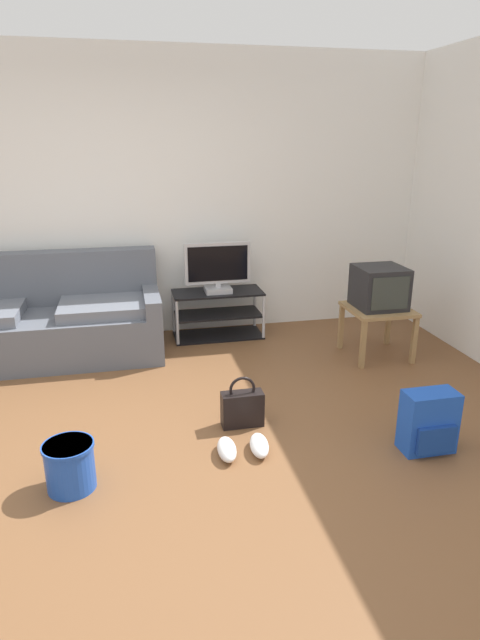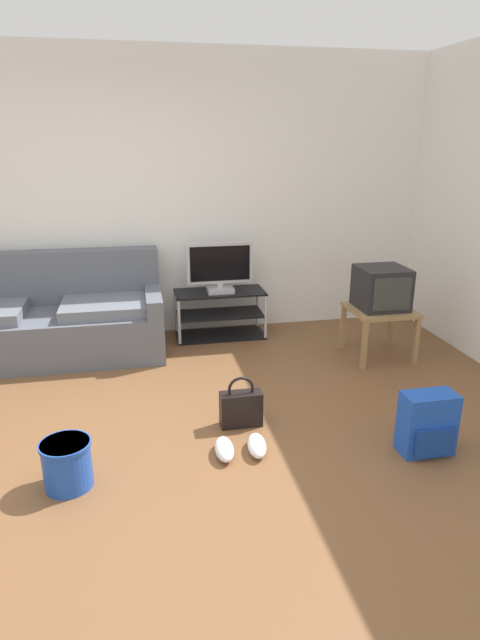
% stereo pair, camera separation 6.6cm
% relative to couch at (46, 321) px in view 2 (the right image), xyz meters
% --- Properties ---
extents(ground_plane, '(9.00, 9.80, 0.02)m').
position_rel_couch_xyz_m(ground_plane, '(0.77, -1.95, -0.34)').
color(ground_plane, brown).
extents(wall_back, '(9.00, 0.10, 2.70)m').
position_rel_couch_xyz_m(wall_back, '(0.77, 0.50, 1.02)').
color(wall_back, white).
rests_on(wall_back, ground_plane).
extents(couch, '(2.07, 0.85, 0.91)m').
position_rel_couch_xyz_m(couch, '(0.00, 0.00, 0.00)').
color(couch, '#565B66').
rests_on(couch, ground_plane).
extents(tv_stand, '(0.88, 0.40, 0.47)m').
position_rel_couch_xyz_m(tv_stand, '(1.62, 0.18, -0.10)').
color(tv_stand, black).
rests_on(tv_stand, ground_plane).
extents(flat_tv, '(0.64, 0.22, 0.49)m').
position_rel_couch_xyz_m(flat_tv, '(1.62, 0.15, 0.38)').
color(flat_tv, '#B2B2B7').
rests_on(flat_tv, tv_stand).
extents(side_table, '(0.54, 0.54, 0.46)m').
position_rel_couch_xyz_m(side_table, '(2.94, -0.63, 0.06)').
color(side_table, '#9E7A4C').
rests_on(side_table, ground_plane).
extents(crt_tv, '(0.41, 0.42, 0.37)m').
position_rel_couch_xyz_m(crt_tv, '(2.94, -0.62, 0.31)').
color(crt_tv, '#232326').
rests_on(crt_tv, side_table).
extents(backpack, '(0.33, 0.25, 0.40)m').
position_rel_couch_xyz_m(backpack, '(2.55, -2.16, -0.13)').
color(backpack, blue).
rests_on(backpack, ground_plane).
extents(handbag, '(0.29, 0.12, 0.37)m').
position_rel_couch_xyz_m(handbag, '(1.47, -1.60, -0.20)').
color(handbag, black).
rests_on(handbag, ground_plane).
extents(cleaning_bucket, '(0.29, 0.29, 0.28)m').
position_rel_couch_xyz_m(cleaning_bucket, '(0.38, -2.08, -0.18)').
color(cleaning_bucket, blue).
rests_on(cleaning_bucket, ground_plane).
extents(sneakers_pair, '(0.35, 0.28, 0.09)m').
position_rel_couch_xyz_m(sneakers_pair, '(1.40, -1.96, -0.28)').
color(sneakers_pair, white).
rests_on(sneakers_pair, ground_plane).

